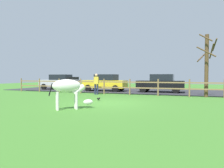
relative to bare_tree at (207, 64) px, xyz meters
name	(u,v)px	position (x,y,z in m)	size (l,w,h in m)	color
ground_plane	(108,103)	(-5.13, -5.29, -2.30)	(60.00, 60.00, 0.00)	#3D7528
parking_asphalt	(145,91)	(-5.13, 4.01, -2.28)	(28.00, 7.40, 0.05)	#2D2D33
paddock_fence	(130,86)	(-5.38, -0.29, -1.60)	(21.61, 0.11, 1.23)	olive
bare_tree	(207,64)	(0.00, 0.00, 0.00)	(1.29, 1.33, 4.30)	#513A23
zebra	(69,88)	(-5.87, -7.98, -1.38)	(1.56, 1.45, 1.41)	white
crow_on_grass	(99,99)	(-6.01, -4.61, -2.18)	(0.21, 0.10, 0.20)	black
parked_car_silver	(60,82)	(-14.02, 2.91, -1.46)	(4.12, 2.13, 1.56)	#B7BABF
parked_car_black	(161,83)	(-3.49, 2.79, -1.46)	(4.03, 1.94, 1.56)	black
parked_car_yellow	(105,83)	(-8.57, 2.37, -1.46)	(4.02, 1.91, 1.56)	yellow
visitor_near_fence	(96,83)	(-7.96, -0.85, -1.40)	(0.39, 0.28, 1.64)	#232847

